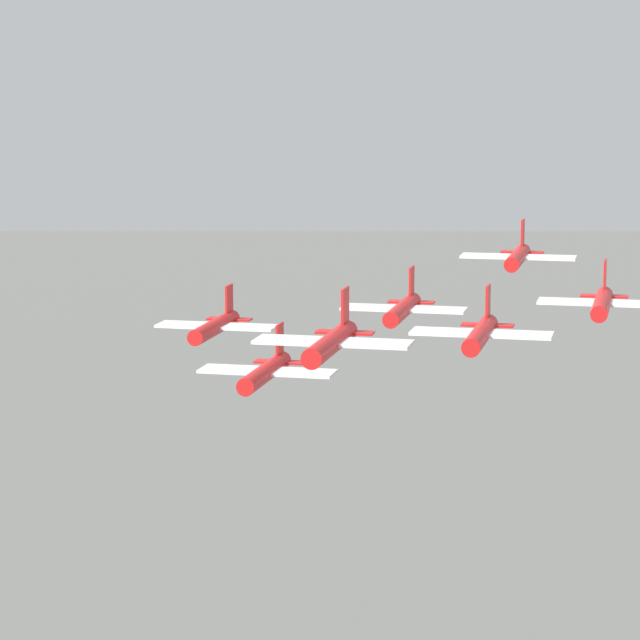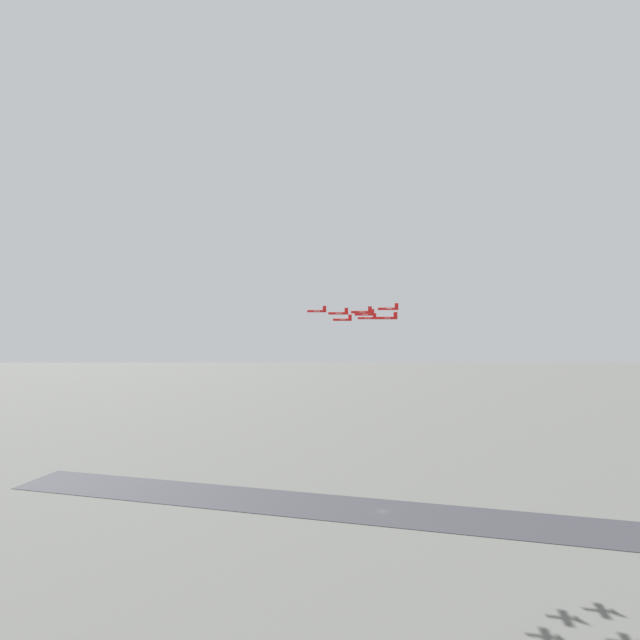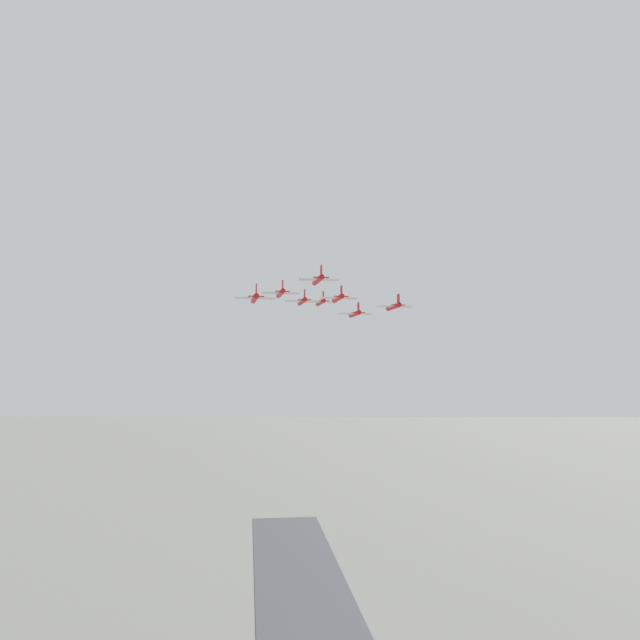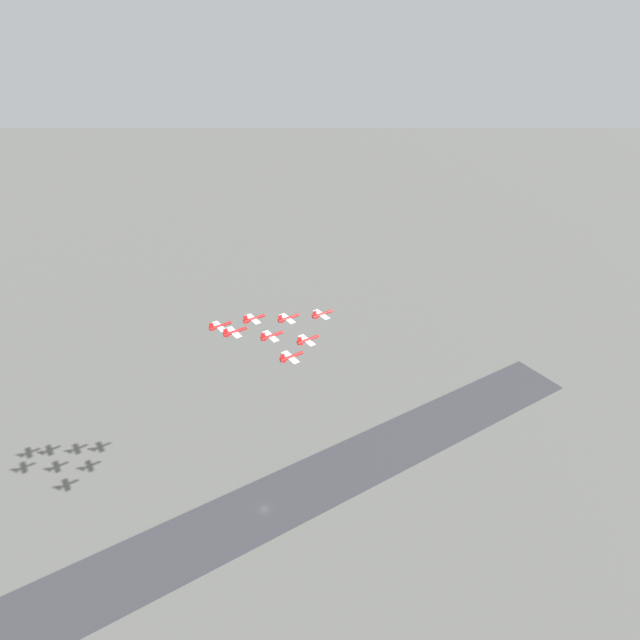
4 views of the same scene
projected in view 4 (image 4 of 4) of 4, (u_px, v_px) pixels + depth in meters
name	position (u px, v px, depth m)	size (l,w,h in m)	color
ground_plane	(265.00, 509.00, 215.71)	(3000.00, 3000.00, 0.00)	#60605B
runway_strip	(322.00, 480.00, 229.49)	(126.56, 301.80, 0.20)	#38383D
jet_0	(322.00, 314.00, 183.99)	(8.40, 8.62, 2.92)	red
jet_1	(288.00, 318.00, 183.68)	(8.40, 8.62, 2.92)	red
jet_2	(307.00, 340.00, 176.15)	(8.40, 8.62, 2.92)	red
jet_3	(254.00, 319.00, 182.59)	(8.40, 8.62, 2.92)	red
jet_4	(271.00, 336.00, 174.06)	(8.40, 8.62, 2.92)	red
jet_5	(291.00, 357.00, 165.94)	(8.40, 8.62, 2.92)	red
jet_6	(220.00, 326.00, 183.00)	(8.40, 8.62, 2.92)	red
jet_7	(234.00, 332.00, 171.99)	(8.40, 8.62, 2.92)	red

